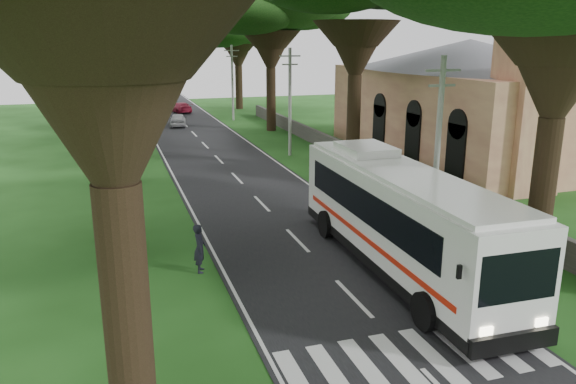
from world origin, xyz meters
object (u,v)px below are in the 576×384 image
(pole_near, at_px, (437,149))
(distant_car_a, at_px, (178,120))
(coach_bus, at_px, (400,216))
(distant_car_c, at_px, (180,107))
(distant_car_b, at_px, (148,108))
(church, at_px, (468,91))
(pole_mid, at_px, (290,100))
(pedestrian, at_px, (200,248))
(pole_far, at_px, (232,81))

(pole_near, height_order, distant_car_a, pole_near)
(coach_bus, relative_size, distant_car_c, 3.15)
(distant_car_c, bearing_deg, distant_car_b, -15.92)
(church, distance_m, pole_mid, 13.16)
(distant_car_b, bearing_deg, pole_near, -94.90)
(church, xyz_separation_m, distant_car_a, (-18.66, 21.83, -4.22))
(church, height_order, pedestrian, church)
(church, height_order, pole_near, church)
(church, height_order, coach_bus, church)
(church, xyz_separation_m, distant_car_b, (-20.86, 32.70, -4.21))
(pole_mid, height_order, distant_car_c, pole_mid)
(distant_car_a, height_order, distant_car_c, distant_car_a)
(pole_mid, relative_size, pole_far, 1.00)
(pole_near, xyz_separation_m, distant_car_a, (-6.30, 37.37, -3.49))
(pole_mid, distance_m, distant_car_b, 29.70)
(church, relative_size, distant_car_b, 5.88)
(pole_far, distance_m, coach_bus, 42.25)
(church, bearing_deg, pole_far, 116.82)
(pole_mid, xyz_separation_m, coach_bus, (-2.80, -22.10, -2.05))
(distant_car_c, height_order, pedestrian, pedestrian)
(pole_far, distance_m, distant_car_b, 12.34)
(pole_near, bearing_deg, pedestrian, -179.76)
(distant_car_a, distance_m, distant_car_c, 10.89)
(coach_bus, relative_size, distant_car_b, 3.30)
(distant_car_a, distance_m, pedestrian, 37.61)
(coach_bus, distance_m, pedestrian, 7.70)
(distant_car_c, bearing_deg, church, 103.14)
(distant_car_b, relative_size, distant_car_c, 0.96)
(distant_car_b, distance_m, distant_car_c, 3.80)
(pole_far, xyz_separation_m, pedestrian, (-10.12, -40.04, -3.23))
(pole_mid, height_order, pedestrian, pole_mid)
(pole_near, distance_m, coach_bus, 4.06)
(coach_bus, relative_size, distant_car_a, 3.49)
(distant_car_a, xyz_separation_m, pedestrian, (-3.82, -37.41, 0.26))
(pole_far, bearing_deg, distant_car_c, 119.99)
(church, height_order, distant_car_a, church)
(coach_bus, height_order, distant_car_b, coach_bus)
(distant_car_c, relative_size, pedestrian, 2.25)
(church, distance_m, pole_far, 27.41)
(pole_far, relative_size, distant_car_b, 1.96)
(distant_car_a, height_order, distant_car_b, distant_car_b)
(pedestrian, bearing_deg, distant_car_a, 4.94)
(pole_mid, bearing_deg, distant_car_a, 109.93)
(pole_far, relative_size, coach_bus, 0.59)
(distant_car_a, bearing_deg, distant_car_c, -90.28)
(coach_bus, height_order, distant_car_c, coach_bus)
(church, height_order, distant_car_b, church)
(pole_near, distance_m, distant_car_a, 38.06)
(church, relative_size, distant_car_a, 6.23)
(church, bearing_deg, distant_car_b, 122.54)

